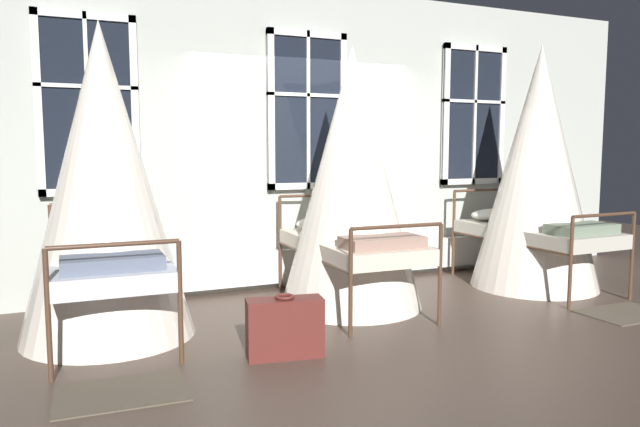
% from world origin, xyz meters
% --- Properties ---
extents(ground, '(16.29, 16.29, 0.00)m').
position_xyz_m(ground, '(0.00, 0.00, 0.00)').
color(ground, '#4C3D33').
extents(back_wall_with_windows, '(9.09, 0.10, 3.28)m').
position_xyz_m(back_wall_with_windows, '(0.00, 1.29, 1.64)').
color(back_wall_with_windows, '#B2B7AD').
rests_on(back_wall_with_windows, ground).
extents(window_bank, '(5.41, 0.10, 2.72)m').
position_xyz_m(window_bank, '(0.00, 1.17, 1.04)').
color(window_bank, black).
rests_on(window_bank, ground).
extents(cot_first, '(1.37, 1.83, 2.54)m').
position_xyz_m(cot_first, '(-2.20, 0.15, 1.23)').
color(cot_first, '#4C3323').
rests_on(cot_first, ground).
extents(cot_second, '(1.37, 1.83, 2.48)m').
position_xyz_m(cot_second, '(0.04, 0.19, 1.20)').
color(cot_second, '#4C3323').
rests_on(cot_second, ground).
extents(cot_third, '(1.37, 1.83, 2.65)m').
position_xyz_m(cot_third, '(2.29, 0.12, 1.29)').
color(cot_third, '#4C3323').
rests_on(cot_third, ground).
extents(rug_first, '(0.83, 0.60, 0.01)m').
position_xyz_m(rug_first, '(-2.24, -1.12, 0.01)').
color(rug_first, brown).
rests_on(rug_first, ground).
extents(rug_third, '(0.80, 0.57, 0.01)m').
position_xyz_m(rug_third, '(2.24, -1.12, 0.01)').
color(rug_third, brown).
rests_on(rug_third, ground).
extents(suitcase_dark, '(0.59, 0.30, 0.47)m').
position_xyz_m(suitcase_dark, '(-1.07, -0.91, 0.22)').
color(suitcase_dark, '#5B231E').
rests_on(suitcase_dark, ground).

